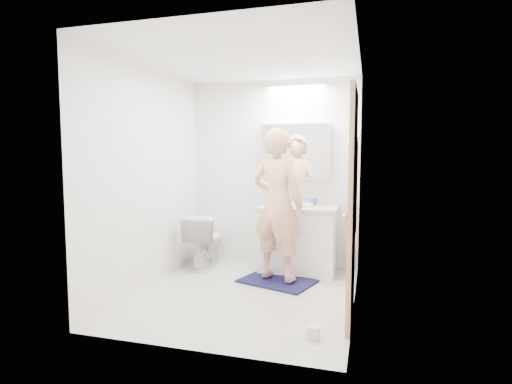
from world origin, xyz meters
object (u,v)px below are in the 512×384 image
(vanity_cabinet, at_px, (298,241))
(medicine_cabinet, at_px, (295,151))
(soap_bottle_a, at_px, (280,195))
(toilet_paper_roll, at_px, (313,332))
(toilet, at_px, (205,240))
(soap_bottle_b, at_px, (285,198))
(toothbrush_cup, at_px, (314,202))
(person, at_px, (277,204))

(vanity_cabinet, xyz_separation_m, medicine_cabinet, (-0.09, 0.21, 1.11))
(soap_bottle_a, relative_size, toilet_paper_roll, 2.03)
(soap_bottle_a, bearing_deg, vanity_cabinet, -29.25)
(toilet, bearing_deg, vanity_cabinet, -177.73)
(soap_bottle_b, relative_size, toilet_paper_roll, 1.41)
(soap_bottle_a, xyz_separation_m, toilet_paper_roll, (0.70, -1.92, -0.88))
(soap_bottle_b, bearing_deg, medicine_cabinet, 14.59)
(medicine_cabinet, distance_m, toothbrush_cup, 0.69)
(toothbrush_cup, bearing_deg, soap_bottle_b, 176.89)
(soap_bottle_b, bearing_deg, person, -85.90)
(toilet, height_order, toothbrush_cup, toothbrush_cup)
(soap_bottle_a, relative_size, toothbrush_cup, 2.35)
(person, bearing_deg, toilet, -1.39)
(person, bearing_deg, toilet_paper_roll, 131.96)
(toilet, distance_m, toothbrush_cup, 1.48)
(medicine_cabinet, distance_m, toilet_paper_roll, 2.51)
(soap_bottle_a, bearing_deg, person, -79.87)
(medicine_cabinet, distance_m, soap_bottle_b, 0.61)
(vanity_cabinet, xyz_separation_m, toothbrush_cup, (0.16, 0.16, 0.47))
(medicine_cabinet, xyz_separation_m, person, (-0.07, -0.68, -0.61))
(toilet, bearing_deg, toilet_paper_roll, 131.18)
(person, distance_m, toothbrush_cup, 0.71)
(toilet, relative_size, toilet_paper_roll, 6.39)
(vanity_cabinet, height_order, person, person)
(soap_bottle_b, bearing_deg, soap_bottle_a, -155.01)
(vanity_cabinet, distance_m, toilet, 1.20)
(soap_bottle_b, height_order, toilet_paper_roll, soap_bottle_b)
(toothbrush_cup, relative_size, toilet_paper_roll, 0.86)
(toilet, bearing_deg, soap_bottle_b, -166.63)
(medicine_cabinet, distance_m, person, 0.92)
(vanity_cabinet, relative_size, toilet_paper_roll, 8.18)
(soap_bottle_b, distance_m, toothbrush_cup, 0.37)
(medicine_cabinet, bearing_deg, person, -95.73)
(vanity_cabinet, height_order, soap_bottle_a, soap_bottle_a)
(soap_bottle_b, bearing_deg, toilet, -163.38)
(medicine_cabinet, relative_size, soap_bottle_a, 3.93)
(toothbrush_cup, bearing_deg, medicine_cabinet, 168.82)
(toilet, bearing_deg, person, 157.73)
(medicine_cabinet, bearing_deg, toothbrush_cup, -11.18)
(soap_bottle_a, bearing_deg, toilet_paper_roll, -70.03)
(soap_bottle_b, relative_size, toothbrush_cup, 1.63)
(medicine_cabinet, relative_size, toilet, 1.25)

